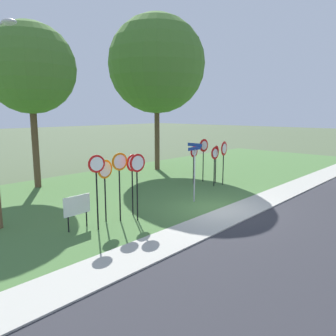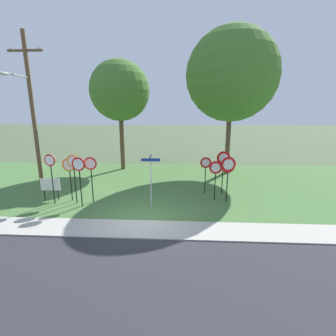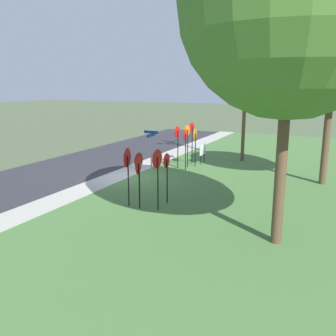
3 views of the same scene
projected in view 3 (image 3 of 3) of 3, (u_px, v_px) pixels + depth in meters
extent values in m
plane|color=#4C5B3D|center=(129.00, 178.00, 20.94)|extent=(160.00, 160.00, 0.00)
cube|color=#2D2D33|center=(63.00, 170.00, 22.95)|extent=(44.00, 6.40, 0.01)
cube|color=#ADAA9E|center=(118.00, 176.00, 21.27)|extent=(44.00, 1.60, 0.06)
cube|color=#477038|center=(232.00, 190.00, 18.42)|extent=(44.00, 12.00, 0.04)
cylinder|color=black|center=(195.00, 150.00, 23.52)|extent=(0.06, 0.06, 2.12)
cylinder|color=orange|center=(195.00, 134.00, 23.32)|extent=(0.72, 0.10, 0.72)
cylinder|color=white|center=(195.00, 134.00, 23.32)|extent=(0.56, 0.06, 0.56)
cylinder|color=black|center=(192.00, 145.00, 24.35)|extent=(0.06, 0.06, 2.45)
cylinder|color=red|center=(192.00, 127.00, 24.10)|extent=(0.62, 0.14, 0.63)
cylinder|color=white|center=(192.00, 127.00, 24.11)|extent=(0.48, 0.10, 0.49)
cylinder|color=black|center=(186.00, 152.00, 22.47)|extent=(0.06, 0.06, 2.23)
cylinder|color=red|center=(185.00, 135.00, 22.25)|extent=(0.69, 0.10, 0.69)
cylinder|color=white|center=(185.00, 135.00, 22.26)|extent=(0.54, 0.06, 0.54)
cylinder|color=black|center=(188.00, 149.00, 23.27)|extent=(0.06, 0.06, 2.39)
cylinder|color=orange|center=(187.00, 130.00, 23.04)|extent=(0.68, 0.09, 0.68)
cylinder|color=white|center=(187.00, 130.00, 23.04)|extent=(0.53, 0.06, 0.53)
cylinder|color=black|center=(178.00, 150.00, 23.05)|extent=(0.06, 0.06, 2.34)
cylinder|color=red|center=(177.00, 132.00, 22.82)|extent=(0.70, 0.09, 0.70)
cylinder|color=white|center=(177.00, 132.00, 22.82)|extent=(0.55, 0.05, 0.55)
cylinder|color=black|center=(128.00, 181.00, 15.85)|extent=(0.06, 0.06, 2.21)
cone|color=red|center=(127.00, 158.00, 15.64)|extent=(0.83, 0.16, 0.83)
cone|color=silver|center=(127.00, 158.00, 15.65)|extent=(0.56, 0.10, 0.56)
cylinder|color=black|center=(167.00, 181.00, 16.24)|extent=(0.06, 0.06, 1.99)
cone|color=red|center=(166.00, 161.00, 16.05)|extent=(0.66, 0.03, 0.66)
cone|color=white|center=(166.00, 161.00, 16.06)|extent=(0.45, 0.02, 0.45)
cylinder|color=black|center=(139.00, 186.00, 15.51)|extent=(0.06, 0.06, 1.95)
cone|color=red|center=(138.00, 165.00, 15.33)|extent=(0.75, 0.16, 0.75)
cone|color=silver|center=(138.00, 165.00, 15.33)|extent=(0.51, 0.10, 0.51)
cylinder|color=black|center=(158.00, 184.00, 15.26)|extent=(0.06, 0.06, 2.28)
cone|color=red|center=(157.00, 159.00, 15.04)|extent=(0.78, 0.10, 0.78)
cone|color=white|center=(156.00, 159.00, 15.05)|extent=(0.53, 0.06, 0.53)
cylinder|color=black|center=(139.00, 181.00, 16.35)|extent=(0.06, 0.06, 1.98)
cone|color=red|center=(138.00, 161.00, 16.16)|extent=(0.72, 0.05, 0.71)
cone|color=white|center=(138.00, 160.00, 16.17)|extent=(0.49, 0.03, 0.49)
cylinder|color=#9EA0A8|center=(151.00, 159.00, 19.80)|extent=(0.07, 0.07, 2.45)
cylinder|color=#9EA0A8|center=(151.00, 136.00, 19.52)|extent=(0.09, 0.09, 0.03)
cube|color=navy|center=(151.00, 135.00, 19.51)|extent=(0.96, 0.03, 0.15)
cube|color=navy|center=(151.00, 132.00, 19.47)|extent=(0.03, 0.82, 0.15)
cylinder|color=brown|center=(245.00, 91.00, 24.46)|extent=(0.24, 0.24, 9.46)
cube|color=brown|center=(248.00, 34.00, 23.66)|extent=(2.10, 0.12, 0.12)
cylinder|color=gray|center=(251.00, 34.00, 24.39)|extent=(0.09, 0.09, 0.10)
cylinder|color=gray|center=(245.00, 31.00, 22.89)|extent=(0.09, 0.09, 0.10)
cylinder|color=#9EA0A8|center=(231.00, 59.00, 24.45)|extent=(0.08, 2.14, 0.08)
ellipsoid|color=#B7B7BC|center=(215.00, 60.00, 24.91)|extent=(0.40, 0.56, 0.18)
cylinder|color=black|center=(204.00, 158.00, 25.09)|extent=(0.05, 0.05, 0.55)
cylinder|color=black|center=(201.00, 160.00, 24.40)|extent=(0.05, 0.05, 0.55)
cube|color=white|center=(203.00, 150.00, 24.61)|extent=(1.10, 0.07, 0.70)
cylinder|color=brown|center=(327.00, 134.00, 19.04)|extent=(0.36, 0.36, 5.29)
sphere|color=#47752D|center=(334.00, 57.00, 18.18)|extent=(4.84, 4.84, 4.84)
cylinder|color=brown|center=(282.00, 158.00, 11.73)|extent=(0.36, 0.36, 5.78)
sphere|color=#47752D|center=(292.00, 3.00, 10.70)|extent=(6.80, 6.80, 6.80)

